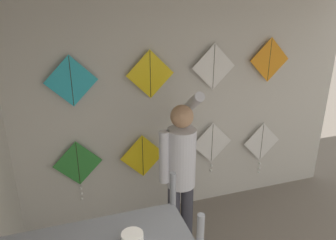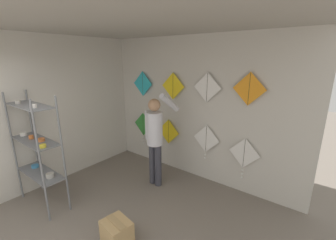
# 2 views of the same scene
# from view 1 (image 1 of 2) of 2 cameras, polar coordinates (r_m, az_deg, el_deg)

# --- Properties ---
(back_panel) EXTENTS (4.55, 0.06, 2.80)m
(back_panel) POSITION_cam_1_polar(r_m,az_deg,el_deg) (3.94, 1.28, 2.48)
(back_panel) COLOR beige
(back_panel) RESTS_ON ground
(shopkeeper) EXTENTS (0.46, 0.62, 1.80)m
(shopkeeper) POSITION_cam_1_polar(r_m,az_deg,el_deg) (3.35, 2.22, -8.32)
(shopkeeper) COLOR #383842
(shopkeeper) RESTS_ON ground
(kite_0) EXTENTS (0.55, 0.04, 0.76)m
(kite_0) POSITION_cam_1_polar(r_m,az_deg,el_deg) (3.89, -15.36, -7.83)
(kite_0) COLOR #338C38
(kite_1) EXTENTS (0.55, 0.01, 0.55)m
(kite_1) POSITION_cam_1_polar(r_m,az_deg,el_deg) (3.97, -4.43, -6.29)
(kite_1) COLOR yellow
(kite_2) EXTENTS (0.55, 0.04, 0.69)m
(kite_2) POSITION_cam_1_polar(r_m,az_deg,el_deg) (4.24, 7.66, -4.29)
(kite_2) COLOR white
(kite_3) EXTENTS (0.55, 0.04, 0.76)m
(kite_3) POSITION_cam_1_polar(r_m,az_deg,el_deg) (4.64, 15.95, -4.14)
(kite_3) COLOR white
(kite_4) EXTENTS (0.55, 0.01, 0.55)m
(kite_4) POSITION_cam_1_polar(r_m,az_deg,el_deg) (3.53, -16.50, 6.49)
(kite_4) COLOR #28B2C6
(kite_5) EXTENTS (0.55, 0.01, 0.55)m
(kite_5) POSITION_cam_1_polar(r_m,az_deg,el_deg) (3.65, -3.11, 7.95)
(kite_5) COLOR yellow
(kite_6) EXTENTS (0.55, 0.01, 0.55)m
(kite_6) POSITION_cam_1_polar(r_m,az_deg,el_deg) (3.91, 7.96, 9.15)
(kite_6) COLOR white
(kite_7) EXTENTS (0.55, 0.01, 0.55)m
(kite_7) POSITION_cam_1_polar(r_m,az_deg,el_deg) (4.28, 17.27, 9.96)
(kite_7) COLOR orange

